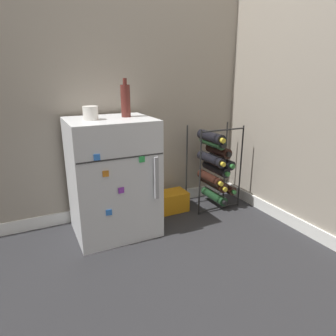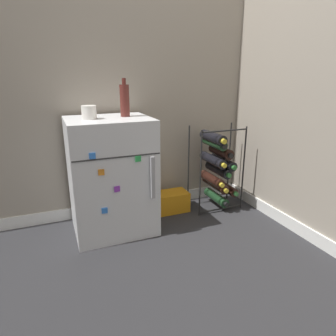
{
  "view_description": "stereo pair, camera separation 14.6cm",
  "coord_description": "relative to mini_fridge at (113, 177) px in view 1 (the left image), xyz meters",
  "views": [
    {
      "loc": [
        -0.72,
        -1.54,
        1.06
      ],
      "look_at": [
        0.21,
        0.35,
        0.39
      ],
      "focal_mm": 32.0,
      "sensor_mm": 36.0,
      "label": 1
    },
    {
      "loc": [
        -0.59,
        -1.6,
        1.06
      ],
      "look_at": [
        0.21,
        0.35,
        0.39
      ],
      "focal_mm": 32.0,
      "sensor_mm": 36.0,
      "label": 2
    }
  ],
  "objects": [
    {
      "name": "ground_plane",
      "position": [
        0.22,
        -0.32,
        -0.39
      ],
      "size": [
        14.0,
        14.0,
        0.0
      ],
      "primitive_type": "plane",
      "color": "#28282B"
    },
    {
      "name": "wall_back",
      "position": [
        0.22,
        0.3,
        0.84
      ],
      "size": [
        6.89,
        0.07,
        2.5
      ],
      "color": "#9E9384",
      "rests_on": "ground_plane"
    },
    {
      "name": "mini_fridge",
      "position": [
        0.0,
        0.0,
        0.0
      ],
      "size": [
        0.54,
        0.48,
        0.79
      ],
      "color": "silver",
      "rests_on": "ground_plane"
    },
    {
      "name": "wine_rack",
      "position": [
        0.86,
        0.05,
        -0.05
      ],
      "size": [
        0.4,
        0.33,
        0.68
      ],
      "color": "black",
      "rests_on": "ground_plane"
    },
    {
      "name": "soda_box",
      "position": [
        0.47,
        0.11,
        -0.32
      ],
      "size": [
        0.3,
        0.17,
        0.16
      ],
      "color": "orange",
      "rests_on": "ground_plane"
    },
    {
      "name": "fridge_top_cup",
      "position": [
        -0.12,
        -0.01,
        0.44
      ],
      "size": [
        0.09,
        0.09,
        0.08
      ],
      "color": "silver",
      "rests_on": "mini_fridge"
    },
    {
      "name": "fridge_top_bottle",
      "position": [
        0.12,
        0.03,
        0.5
      ],
      "size": [
        0.06,
        0.06,
        0.24
      ],
      "color": "#56231E",
      "rests_on": "mini_fridge"
    }
  ]
}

